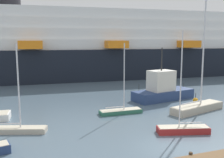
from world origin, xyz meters
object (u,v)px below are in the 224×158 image
sailboat_4 (183,128)px  fishing_boat_0 (162,89)px  sailboat_2 (197,106)px  channel_buoy_2 (195,100)px  cruise_ship (105,47)px  sailboat_5 (121,110)px  channel_buoy_1 (184,90)px  sailboat_1 (16,128)px  channel_buoy_0 (139,93)px

sailboat_4 → fishing_boat_0: sailboat_4 is taller
sailboat_2 → sailboat_4: (-5.37, -5.15, -0.19)m
channel_buoy_2 → cruise_ship: 27.59m
sailboat_2 → sailboat_5: size_ratio=1.63×
sailboat_5 → cruise_ship: cruise_ship is taller
sailboat_2 → channel_buoy_2: (2.28, 3.35, -0.28)m
cruise_ship → channel_buoy_1: bearing=-70.9°
sailboat_4 → sailboat_5: 7.65m
sailboat_2 → sailboat_5: 8.39m
sailboat_4 → cruise_ship: 36.05m
sailboat_1 → sailboat_5: size_ratio=1.01×
sailboat_4 → sailboat_1: bearing=-4.2°
sailboat_2 → channel_buoy_1: size_ratio=8.79×
sailboat_1 → channel_buoy_0: 19.02m
sailboat_1 → cruise_ship: (17.69, 30.56, 5.73)m
sailboat_1 → sailboat_2: bearing=19.5°
sailboat_5 → channel_buoy_1: 15.20m
sailboat_4 → cruise_ship: size_ratio=0.08×
sailboat_1 → sailboat_4: size_ratio=0.88×
cruise_ship → fishing_boat_0: bearing=-86.3°
sailboat_1 → sailboat_5: (10.35, 2.38, -0.03)m
sailboat_5 → sailboat_4: bearing=-67.8°
sailboat_1 → cruise_ship: 35.77m
fishing_boat_0 → channel_buoy_1: bearing=-159.7°
sailboat_2 → fishing_boat_0: size_ratio=1.39×
sailboat_4 → channel_buoy_0: bearing=-85.6°
sailboat_1 → channel_buoy_1: bearing=41.6°
sailboat_1 → sailboat_5: bearing=31.2°
fishing_boat_0 → cruise_ship: 24.35m
sailboat_5 → cruise_ship: (7.33, 28.18, 5.76)m
fishing_boat_0 → channel_buoy_0: fishing_boat_0 is taller
fishing_boat_0 → cruise_ship: bearing=-100.8°
channel_buoy_2 → channel_buoy_1: bearing=67.2°
sailboat_5 → fishing_boat_0: 8.66m
channel_buoy_0 → channel_buoy_1: channel_buoy_0 is taller
channel_buoy_1 → cruise_ship: 22.03m
channel_buoy_0 → channel_buoy_2: bearing=-53.7°
sailboat_1 → fishing_boat_0: sailboat_1 is taller
sailboat_4 → channel_buoy_0: sailboat_4 is taller
channel_buoy_0 → channel_buoy_2: size_ratio=1.26×
sailboat_2 → fishing_boat_0: (-0.70, 6.27, 0.75)m
fishing_boat_0 → channel_buoy_2: bearing=124.5°
sailboat_1 → sailboat_2: sailboat_2 is taller
sailboat_2 → fishing_boat_0: 6.35m
sailboat_4 → channel_buoy_2: bearing=-116.3°
channel_buoy_1 → sailboat_4: bearing=-124.8°
sailboat_5 → channel_buoy_2: size_ratio=5.96×
sailboat_5 → sailboat_1: bearing=-166.2°
fishing_boat_0 → channel_buoy_1: size_ratio=6.33×
sailboat_5 → channel_buoy_0: 9.66m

